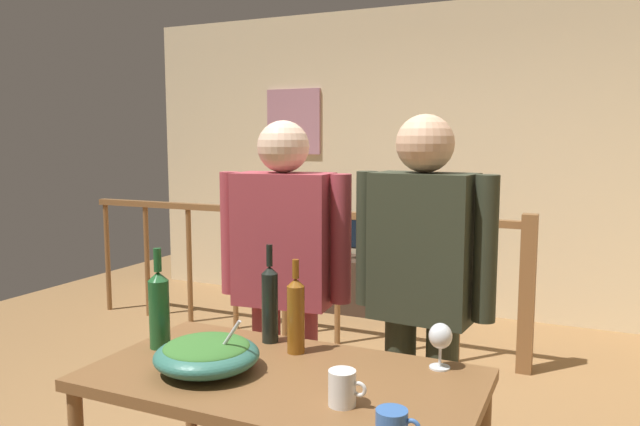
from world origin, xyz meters
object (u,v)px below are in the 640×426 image
(wine_bottle_green, at_px, (159,308))
(wine_bottle_amber, at_px, (296,314))
(wine_glass, at_px, (440,338))
(mug_blue, at_px, (393,425))
(salad_bowl, at_px, (207,353))
(framed_picture, at_px, (294,122))
(tv_console, at_px, (369,286))
(stair_railing, at_px, (341,259))
(serving_table, at_px, (283,398))
(person_standing_right, at_px, (422,283))
(wine_bottle_dark, at_px, (270,302))
(person_standing_left, at_px, (284,271))
(mug_white, at_px, (343,388))
(flat_screen_tv, at_px, (368,236))

(wine_bottle_green, bearing_deg, wine_bottle_amber, 18.31)
(wine_bottle_green, height_order, wine_bottle_amber, wine_bottle_green)
(wine_glass, height_order, mug_blue, wine_glass)
(salad_bowl, xyz_separation_m, mug_blue, (0.72, -0.19, -0.02))
(framed_picture, xyz_separation_m, tv_console, (0.90, -0.29, -1.49))
(salad_bowl, height_order, wine_glass, salad_bowl)
(tv_console, height_order, wine_glass, wine_glass)
(wine_bottle_amber, bearing_deg, wine_bottle_green, -161.69)
(stair_railing, bearing_deg, serving_table, -71.97)
(person_standing_right, bearing_deg, salad_bowl, 56.88)
(wine_bottle_dark, xyz_separation_m, mug_blue, (0.67, -0.55, -0.12))
(wine_bottle_green, height_order, person_standing_left, person_standing_left)
(wine_bottle_amber, height_order, mug_white, wine_bottle_amber)
(mug_blue, bearing_deg, serving_table, 149.70)
(mug_blue, relative_size, person_standing_right, 0.07)
(wine_bottle_green, bearing_deg, flat_screen_tv, 95.88)
(flat_screen_tv, bearing_deg, mug_blue, -69.19)
(mug_white, bearing_deg, stair_railing, 112.60)
(wine_bottle_amber, relative_size, mug_blue, 2.88)
(wine_bottle_amber, distance_m, person_standing_left, 0.49)
(serving_table, bearing_deg, mug_white, -26.82)
(stair_railing, height_order, serving_table, stair_railing)
(serving_table, xyz_separation_m, wine_bottle_amber, (-0.05, 0.20, 0.23))
(flat_screen_tv, distance_m, serving_table, 3.40)
(person_standing_right, bearing_deg, serving_table, 68.60)
(mug_white, distance_m, person_standing_left, 0.97)
(tv_console, xyz_separation_m, person_standing_right, (1.20, -2.71, 0.74))
(mug_white, bearing_deg, flat_screen_tv, 108.65)
(mug_blue, bearing_deg, flat_screen_tv, 110.81)
(wine_bottle_dark, bearing_deg, framed_picture, 115.42)
(mug_white, relative_size, person_standing_right, 0.07)
(framed_picture, distance_m, mug_white, 4.37)
(salad_bowl, relative_size, wine_bottle_green, 0.94)
(tv_console, distance_m, mug_blue, 3.89)
(salad_bowl, bearing_deg, mug_blue, -15.06)
(framed_picture, bearing_deg, tv_console, -17.79)
(wine_bottle_amber, bearing_deg, tv_console, 104.91)
(wine_bottle_dark, bearing_deg, wine_bottle_green, -146.75)
(wine_bottle_dark, distance_m, wine_bottle_green, 0.42)
(stair_railing, height_order, mug_blue, stair_railing)
(tv_console, bearing_deg, wine_glass, -66.09)
(stair_railing, relative_size, wine_bottle_amber, 10.63)
(salad_bowl, distance_m, wine_bottle_amber, 0.36)
(person_standing_right, bearing_deg, person_standing_left, 5.79)
(salad_bowl, height_order, person_standing_right, person_standing_right)
(tv_console, xyz_separation_m, flat_screen_tv, (0.00, -0.03, 0.46))
(stair_railing, distance_m, person_standing_right, 2.13)
(salad_bowl, relative_size, wine_bottle_amber, 1.02)
(flat_screen_tv, xyz_separation_m, wine_bottle_dark, (0.68, -3.02, 0.23))
(person_standing_left, bearing_deg, framed_picture, -69.67)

